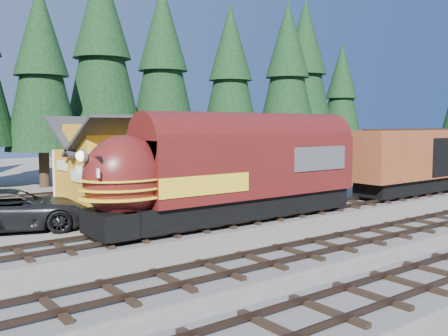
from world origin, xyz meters
TOP-DOWN VIEW (x-y plane):
  - ground at (0.00, 0.00)m, footprint 120.00×120.00m
  - track_siding at (10.00, 4.00)m, footprint 68.00×3.20m
  - depot at (-0.00, 10.50)m, footprint 12.80×7.00m
  - conifer_backdrop at (6.25, 24.72)m, footprint 79.06×23.68m
  - locomotive at (-1.05, 4.00)m, footprint 14.94×2.97m
  - boxcar at (15.76, 4.00)m, footprint 13.07×2.80m
  - pickup_truck_a at (-9.40, 9.01)m, footprint 7.45×5.14m

SIDE VIEW (x-z plane):
  - ground at x=0.00m, z-range 0.00..0.00m
  - track_siding at x=10.00m, z-range -0.11..0.22m
  - pickup_truck_a at x=-9.40m, z-range 0.00..1.89m
  - locomotive at x=-1.05m, z-range 0.37..4.43m
  - boxcar at x=15.76m, z-range 0.44..4.55m
  - depot at x=0.00m, z-range 0.31..5.61m
  - conifer_backdrop at x=6.25m, z-range 1.81..18.86m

